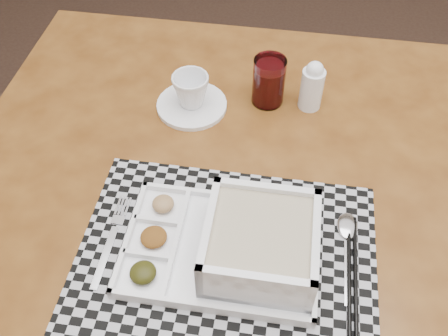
{
  "coord_description": "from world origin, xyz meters",
  "views": [
    {
      "loc": [
        -0.42,
        -0.9,
        1.54
      ],
      "look_at": [
        -0.51,
        -0.37,
        0.91
      ],
      "focal_mm": 40.0,
      "sensor_mm": 36.0,
      "label": 1
    }
  ],
  "objects_px": {
    "serving_tray": "(247,246)",
    "juice_glass": "(269,83)",
    "cup": "(191,90)",
    "dining_table": "(232,223)",
    "creamer_bottle": "(312,86)"
  },
  "relations": [
    {
      "from": "juice_glass",
      "to": "creamer_bottle",
      "type": "bearing_deg",
      "value": -1.01
    },
    {
      "from": "cup",
      "to": "creamer_bottle",
      "type": "bearing_deg",
      "value": 14.14
    },
    {
      "from": "dining_table",
      "to": "cup",
      "type": "xyz_separation_m",
      "value": [
        -0.12,
        0.23,
        0.13
      ]
    },
    {
      "from": "dining_table",
      "to": "serving_tray",
      "type": "relative_size",
      "value": 3.39
    },
    {
      "from": "dining_table",
      "to": "cup",
      "type": "distance_m",
      "value": 0.29
    },
    {
      "from": "serving_tray",
      "to": "cup",
      "type": "xyz_separation_m",
      "value": [
        -0.16,
        0.35,
        0.01
      ]
    },
    {
      "from": "dining_table",
      "to": "serving_tray",
      "type": "distance_m",
      "value": 0.18
    },
    {
      "from": "serving_tray",
      "to": "creamer_bottle",
      "type": "height_order",
      "value": "creamer_bottle"
    },
    {
      "from": "serving_tray",
      "to": "juice_glass",
      "type": "xyz_separation_m",
      "value": [
        -0.01,
        0.39,
        0.01
      ]
    },
    {
      "from": "cup",
      "to": "juice_glass",
      "type": "relative_size",
      "value": 0.72
    },
    {
      "from": "dining_table",
      "to": "serving_tray",
      "type": "height_order",
      "value": "serving_tray"
    },
    {
      "from": "serving_tray",
      "to": "cup",
      "type": "relative_size",
      "value": 4.16
    },
    {
      "from": "serving_tray",
      "to": "creamer_bottle",
      "type": "xyz_separation_m",
      "value": [
        0.08,
        0.39,
        0.02
      ]
    },
    {
      "from": "dining_table",
      "to": "creamer_bottle",
      "type": "xyz_separation_m",
      "value": [
        0.12,
        0.27,
        0.14
      ]
    },
    {
      "from": "dining_table",
      "to": "cup",
      "type": "relative_size",
      "value": 14.1
    }
  ]
}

